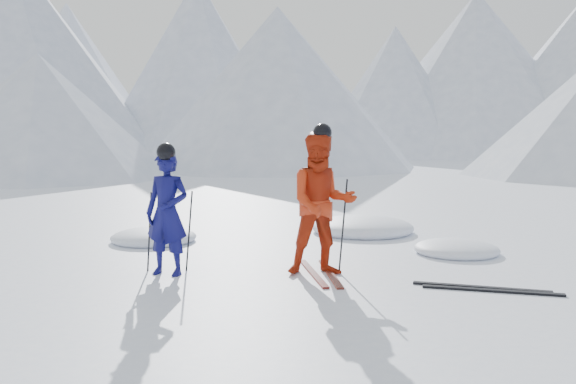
{
  "coord_description": "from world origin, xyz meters",
  "views": [
    {
      "loc": [
        -1.36,
        -8.52,
        1.97
      ],
      "look_at": [
        -1.9,
        0.5,
        1.1
      ],
      "focal_mm": 38.0,
      "sensor_mm": 36.0,
      "label": 1
    }
  ],
  "objects": [
    {
      "name": "ground",
      "position": [
        0.0,
        0.0,
        0.0
      ],
      "size": [
        160.0,
        160.0,
        0.0
      ],
      "primitive_type": "plane",
      "color": "white",
      "rests_on": "ground"
    },
    {
      "name": "mountain_range",
      "position": [
        5.71,
        35.31,
        6.72
      ],
      "size": [
        106.15,
        62.94,
        15.53
      ],
      "color": "#B2BCD1",
      "rests_on": "ground"
    },
    {
      "name": "skier_blue",
      "position": [
        -3.54,
        -0.25,
        0.87
      ],
      "size": [
        0.72,
        0.56,
        1.73
      ],
      "primitive_type": "imported",
      "rotation": [
        0.0,
        0.0,
        -0.26
      ],
      "color": "#0D0D50",
      "rests_on": "ground"
    },
    {
      "name": "skier_red",
      "position": [
        -1.39,
        -0.11,
        1.0
      ],
      "size": [
        1.09,
        0.92,
        2.0
      ],
      "primitive_type": "imported",
      "rotation": [
        0.0,
        0.0,
        0.18
      ],
      "color": "#BA2B0E",
      "rests_on": "ground"
    },
    {
      "name": "pole_blue_left",
      "position": [
        -3.84,
        -0.1,
        0.58
      ],
      "size": [
        0.12,
        0.08,
        1.15
      ],
      "primitive_type": "cylinder",
      "rotation": [
        0.05,
        0.08,
        0.0
      ],
      "color": "black",
      "rests_on": "ground"
    },
    {
      "name": "pole_blue_right",
      "position": [
        -3.29,
        -0.0,
        0.58
      ],
      "size": [
        0.12,
        0.07,
        1.15
      ],
      "primitive_type": "cylinder",
      "rotation": [
        -0.04,
        0.08,
        0.0
      ],
      "color": "black",
      "rests_on": "ground"
    },
    {
      "name": "pole_red_left",
      "position": [
        -1.69,
        0.14,
        0.67
      ],
      "size": [
        0.13,
        0.1,
        1.33
      ],
      "primitive_type": "cylinder",
      "rotation": [
        0.06,
        0.08,
        0.0
      ],
      "color": "black",
      "rests_on": "ground"
    },
    {
      "name": "pole_red_right",
      "position": [
        -1.09,
        0.04,
        0.67
      ],
      "size": [
        0.13,
        0.09,
        1.33
      ],
      "primitive_type": "cylinder",
      "rotation": [
        -0.05,
        0.08,
        0.0
      ],
      "color": "black",
      "rests_on": "ground"
    },
    {
      "name": "ski_worn_left",
      "position": [
        -1.51,
        -0.11,
        0.01
      ],
      "size": [
        0.45,
        1.68,
        0.03
      ],
      "primitive_type": "cube",
      "rotation": [
        0.0,
        0.0,
        0.22
      ],
      "color": "black",
      "rests_on": "ground"
    },
    {
      "name": "ski_worn_right",
      "position": [
        -1.27,
        -0.11,
        0.01
      ],
      "size": [
        0.34,
        1.69,
        0.03
      ],
      "primitive_type": "cube",
      "rotation": [
        0.0,
        0.0,
        0.15
      ],
      "color": "black",
      "rests_on": "ground"
    },
    {
      "name": "ski_loose_a",
      "position": [
        0.65,
        -0.78,
        0.01
      ],
      "size": [
        1.67,
        0.5,
        0.03
      ],
      "primitive_type": "cube",
      "rotation": [
        0.0,
        0.0,
        1.33
      ],
      "color": "black",
      "rests_on": "ground"
    },
    {
      "name": "ski_loose_b",
      "position": [
        0.75,
        -0.93,
        0.01
      ],
      "size": [
        1.68,
        0.44,
        0.03
      ],
      "primitive_type": "cube",
      "rotation": [
        0.0,
        0.0,
        1.36
      ],
      "color": "black",
      "rests_on": "ground"
    },
    {
      "name": "snow_lumps",
      "position": [
        -1.31,
        2.88,
        0.0
      ],
      "size": [
        6.76,
        3.75,
        0.45
      ],
      "color": "white",
      "rests_on": "ground"
    }
  ]
}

